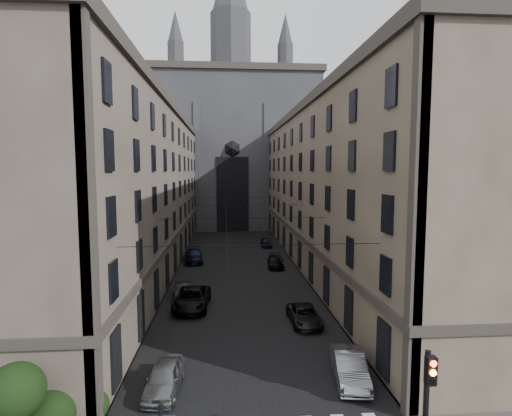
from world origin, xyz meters
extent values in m
cube|color=#383533|center=(-10.50, 36.00, 0.07)|extent=(7.00, 80.00, 0.15)
cube|color=#383533|center=(10.50, 36.00, 0.07)|extent=(7.00, 80.00, 0.15)
cube|color=#51473E|center=(-13.50, 36.00, 9.00)|extent=(13.00, 60.00, 18.00)
cube|color=#38332D|center=(-13.50, 36.00, 18.40)|extent=(13.60, 60.60, 0.90)
cube|color=#38332D|center=(-13.50, 36.00, 4.20)|extent=(13.40, 60.30, 0.50)
cube|color=brown|center=(13.50, 36.00, 9.00)|extent=(13.00, 60.00, 18.00)
cube|color=#38332D|center=(13.50, 36.00, 18.40)|extent=(13.60, 60.60, 0.90)
cube|color=#38332D|center=(13.50, 36.00, 4.20)|extent=(13.40, 60.30, 0.50)
cube|color=#2D2D33|center=(0.00, 75.00, 15.00)|extent=(34.00, 22.00, 30.00)
cube|color=#38332D|center=(0.00, 75.00, 30.50)|extent=(35.00, 23.00, 1.20)
cylinder|color=#2D2D33|center=(0.00, 75.00, 37.00)|extent=(8.40, 8.40, 14.00)
cone|color=#2D2D33|center=(-11.00, 72.00, 36.50)|extent=(3.20, 3.20, 13.00)
cone|color=#2D2D33|center=(11.00, 72.00, 36.50)|extent=(3.20, 3.20, 13.00)
cube|color=black|center=(0.00, 63.95, 7.00)|extent=(6.00, 0.30, 14.00)
cube|color=black|center=(5.60, 1.78, 4.60)|extent=(0.34, 0.30, 1.00)
cylinder|color=#FF0C07|center=(5.60, 1.62, 4.92)|extent=(0.22, 0.05, 0.22)
cylinder|color=orange|center=(5.60, 1.62, 4.60)|extent=(0.22, 0.05, 0.22)
cylinder|color=black|center=(5.60, 1.62, 4.28)|extent=(0.22, 0.05, 0.22)
sphere|color=black|center=(-8.80, 5.80, 1.15)|extent=(2.00, 2.00, 2.00)
sphere|color=black|center=(-7.40, 6.80, 0.85)|extent=(1.40, 1.40, 1.40)
sphere|color=black|center=(-9.50, 4.50, 2.95)|extent=(2.20, 2.20, 2.20)
cylinder|color=black|center=(0.00, 10.00, 7.50)|extent=(14.00, 0.03, 0.03)
cylinder|color=black|center=(0.00, 22.00, 7.50)|extent=(14.00, 0.03, 0.03)
cylinder|color=black|center=(0.00, 35.00, 7.50)|extent=(14.00, 0.03, 0.03)
cylinder|color=black|center=(0.00, 48.00, 7.50)|extent=(14.00, 0.03, 0.03)
cylinder|color=black|center=(0.00, 60.00, 7.50)|extent=(14.00, 0.03, 0.03)
cylinder|color=black|center=(-1.30, 36.00, 7.10)|extent=(0.03, 60.00, 0.03)
cylinder|color=black|center=(1.30, 36.00, 7.10)|extent=(0.03, 60.00, 0.03)
imported|color=slate|center=(-4.61, 9.28, 0.72)|extent=(1.99, 4.33, 1.44)
imported|color=black|center=(-5.24, 24.54, 0.67)|extent=(1.93, 4.21, 1.34)
imported|color=black|center=(-4.20, 21.83, 0.82)|extent=(3.03, 6.04, 1.64)
imported|color=black|center=(-5.39, 38.94, 0.77)|extent=(2.71, 5.53, 1.55)
imported|color=gray|center=(5.30, 9.56, 0.76)|extent=(2.24, 4.81, 1.52)
imported|color=black|center=(4.47, 17.82, 0.65)|extent=(2.22, 4.68, 1.29)
imported|color=black|center=(4.54, 35.53, 0.67)|extent=(2.19, 4.74, 1.34)
imported|color=black|center=(4.79, 48.48, 0.67)|extent=(1.60, 3.92, 1.33)
camera|label=1|loc=(-1.39, -10.81, 11.42)|focal=28.00mm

